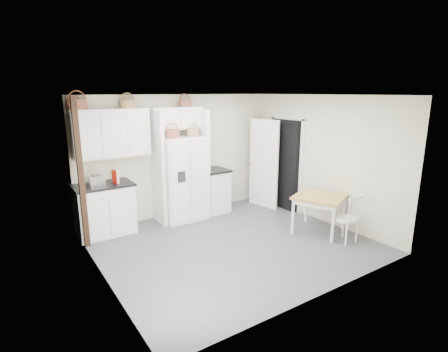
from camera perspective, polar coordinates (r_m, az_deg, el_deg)
floor at (r=6.40m, az=1.44°, el=-10.92°), size 4.50×4.50×0.00m
ceiling at (r=5.82m, az=1.59°, el=13.06°), size 4.50×4.50×0.00m
wall_back at (r=7.66m, az=-7.11°, el=3.32°), size 4.50×0.00×4.50m
wall_left at (r=5.07m, az=-19.82°, el=-2.73°), size 0.00×4.00×4.00m
wall_right at (r=7.47m, az=15.81°, el=2.64°), size 0.00×4.00×4.00m
refrigerator at (r=7.38m, az=-6.83°, el=-0.39°), size 0.91×0.73×1.76m
base_cab_left at (r=7.00m, az=-18.90°, el=-5.32°), size 1.02×0.65×0.95m
base_cab_right at (r=7.91m, az=-1.66°, el=-2.46°), size 0.53×0.63×0.93m
dining_table at (r=7.01m, az=15.20°, el=-5.95°), size 1.16×1.16×0.73m
windsor_chair at (r=6.68m, az=19.26°, el=-6.60°), size 0.43×0.39×0.87m
counter_left at (r=6.86m, az=-19.21°, el=-1.40°), size 1.06×0.69×0.04m
counter_right at (r=7.79m, az=-1.69°, el=0.97°), size 0.57×0.68×0.04m
toaster at (r=6.71m, az=-20.15°, el=-0.77°), size 0.30×0.21×0.19m
cookbook_red at (r=6.81m, az=-17.38°, el=-0.13°), size 0.07×0.17×0.25m
cookbook_cream at (r=6.81m, az=-17.12°, el=-0.02°), size 0.04×0.17×0.26m
basket_upper_a at (r=6.72m, az=-22.80°, el=10.76°), size 0.33×0.33×0.18m
basket_upper_c at (r=6.95m, az=-15.48°, el=11.28°), size 0.28×0.28×0.16m
basket_bridge_b at (r=7.42m, az=-6.41°, el=11.74°), size 0.26×0.26×0.15m
basket_fridge_a at (r=7.01m, az=-8.41°, el=6.81°), size 0.29×0.29×0.16m
basket_fridge_b at (r=7.22m, az=-5.05°, el=7.04°), size 0.26×0.26×0.14m
upper_cabinet at (r=6.89m, az=-17.91°, el=6.66°), size 1.40×0.34×0.90m
bridge_cabinet at (r=7.34m, az=-7.76°, el=9.35°), size 1.12×0.34×0.45m
fridge_panel_left at (r=7.16m, az=-10.72°, el=1.23°), size 0.08×0.60×2.30m
fridge_panel_right at (r=7.60m, az=-3.63°, el=2.16°), size 0.08×0.60×2.30m
trim_post at (r=6.36m, az=-22.37°, el=0.27°), size 0.09×0.09×2.60m
doorway_void at (r=8.13m, az=9.96°, el=1.84°), size 0.18×0.85×2.05m
door_slab at (r=8.14m, az=6.49°, el=1.98°), size 0.21×0.79×2.05m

